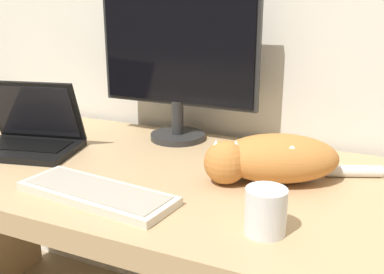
{
  "coord_description": "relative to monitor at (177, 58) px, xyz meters",
  "views": [
    {
      "loc": [
        0.69,
        -0.66,
        1.18
      ],
      "look_at": [
        0.22,
        0.34,
        0.84
      ],
      "focal_mm": 42.0,
      "sensor_mm": 36.0,
      "label": 1
    }
  ],
  "objects": [
    {
      "name": "small_toy",
      "position": [
        0.38,
        -0.05,
        -0.26
      ],
      "size": [
        0.04,
        0.04,
        0.04
      ],
      "color": "gold",
      "rests_on": "desk"
    },
    {
      "name": "monitor",
      "position": [
        0.0,
        0.0,
        0.0
      ],
      "size": [
        0.56,
        0.19,
        0.51
      ],
      "color": "#282828",
      "rests_on": "desk"
    },
    {
      "name": "coffee_mug",
      "position": [
        0.45,
        -0.5,
        -0.23
      ],
      "size": [
        0.09,
        0.09,
        0.1
      ],
      "color": "white",
      "rests_on": "desk"
    },
    {
      "name": "desk",
      "position": [
        -0.02,
        -0.28,
        -0.42
      ],
      "size": [
        1.6,
        0.76,
        0.72
      ],
      "color": "tan",
      "rests_on": "ground_plane"
    },
    {
      "name": "external_keyboard",
      "position": [
        0.03,
        -0.51,
        -0.27
      ],
      "size": [
        0.42,
        0.18,
        0.02
      ],
      "rotation": [
        0.0,
        0.0,
        -0.1
      ],
      "color": "beige",
      "rests_on": "desk"
    },
    {
      "name": "cat",
      "position": [
        0.39,
        -0.23,
        -0.21
      ],
      "size": [
        0.44,
        0.3,
        0.13
      ],
      "rotation": [
        0.0,
        0.0,
        0.4
      ],
      "color": "#C67A38",
      "rests_on": "desk"
    },
    {
      "name": "laptop",
      "position": [
        -0.37,
        -0.31,
        -0.23
      ],
      "size": [
        0.35,
        0.28,
        0.22
      ],
      "rotation": [
        0.0,
        0.0,
        0.23
      ],
      "color": "black",
      "rests_on": "desk"
    }
  ]
}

